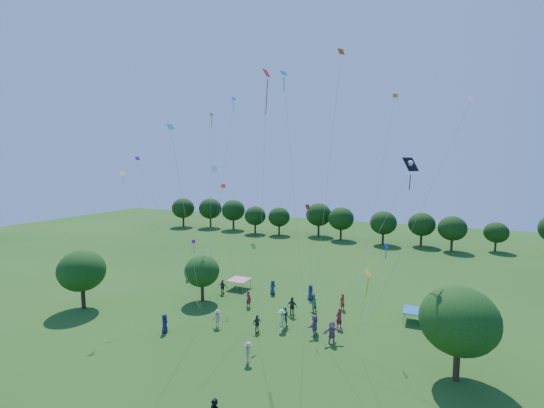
{
  "coord_description": "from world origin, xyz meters",
  "views": [
    {
      "loc": [
        12.18,
        -13.42,
        14.12
      ],
      "look_at": [
        0.0,
        14.0,
        11.0
      ],
      "focal_mm": 24.0,
      "sensor_mm": 36.0,
      "label": 1
    }
  ],
  "objects_px": {
    "tent_red_stripe": "(239,280)",
    "tent_blue": "(416,311)",
    "near_tree_east": "(459,321)",
    "near_tree_north": "(202,271)",
    "near_tree_west": "(82,271)",
    "red_high_kite": "(265,112)",
    "pirate_kite": "(409,168)"
  },
  "relations": [
    {
      "from": "red_high_kite",
      "to": "near_tree_east",
      "type": "bearing_deg",
      "value": -11.14
    },
    {
      "from": "tent_red_stripe",
      "to": "tent_blue",
      "type": "distance_m",
      "value": 19.24
    },
    {
      "from": "tent_red_stripe",
      "to": "near_tree_west",
      "type": "bearing_deg",
      "value": -134.7
    },
    {
      "from": "near_tree_west",
      "to": "tent_red_stripe",
      "type": "bearing_deg",
      "value": 45.3
    },
    {
      "from": "near_tree_east",
      "to": "tent_red_stripe",
      "type": "height_order",
      "value": "near_tree_east"
    },
    {
      "from": "pirate_kite",
      "to": "near_tree_west",
      "type": "bearing_deg",
      "value": -170.84
    },
    {
      "from": "near_tree_west",
      "to": "near_tree_north",
      "type": "distance_m",
      "value": 11.69
    },
    {
      "from": "near_tree_east",
      "to": "tent_blue",
      "type": "xyz_separation_m",
      "value": [
        -2.82,
        8.58,
        -3.06
      ]
    },
    {
      "from": "near_tree_east",
      "to": "tent_blue",
      "type": "relative_size",
      "value": 2.88
    },
    {
      "from": "near_tree_west",
      "to": "pirate_kite",
      "type": "xyz_separation_m",
      "value": [
        29.7,
        4.79,
        10.19
      ]
    },
    {
      "from": "near_tree_west",
      "to": "red_high_kite",
      "type": "xyz_separation_m",
      "value": [
        18.02,
        4.42,
        14.88
      ]
    },
    {
      "from": "near_tree_west",
      "to": "pirate_kite",
      "type": "relative_size",
      "value": 0.44
    },
    {
      "from": "near_tree_east",
      "to": "pirate_kite",
      "type": "distance_m",
      "value": 11.1
    },
    {
      "from": "tent_red_stripe",
      "to": "pirate_kite",
      "type": "relative_size",
      "value": 0.16
    },
    {
      "from": "red_high_kite",
      "to": "near_tree_north",
      "type": "bearing_deg",
      "value": 165.91
    },
    {
      "from": "near_tree_north",
      "to": "red_high_kite",
      "type": "distance_m",
      "value": 17.74
    },
    {
      "from": "near_tree_north",
      "to": "tent_blue",
      "type": "xyz_separation_m",
      "value": [
        20.83,
        3.48,
        -2.16
      ]
    },
    {
      "from": "tent_red_stripe",
      "to": "pirate_kite",
      "type": "distance_m",
      "value": 23.46
    },
    {
      "from": "near_tree_west",
      "to": "near_tree_north",
      "type": "bearing_deg",
      "value": 33.89
    },
    {
      "from": "tent_red_stripe",
      "to": "near_tree_north",
      "type": "bearing_deg",
      "value": -108.43
    },
    {
      "from": "near_tree_north",
      "to": "red_high_kite",
      "type": "relative_size",
      "value": 0.23
    },
    {
      "from": "pirate_kite",
      "to": "tent_red_stripe",
      "type": "bearing_deg",
      "value": 160.06
    },
    {
      "from": "near_tree_north",
      "to": "near_tree_east",
      "type": "bearing_deg",
      "value": -12.19
    },
    {
      "from": "tent_blue",
      "to": "red_high_kite",
      "type": "relative_size",
      "value": 0.1
    },
    {
      "from": "pirate_kite",
      "to": "tent_blue",
      "type": "bearing_deg",
      "value": 81.04
    },
    {
      "from": "near_tree_east",
      "to": "pirate_kite",
      "type": "relative_size",
      "value": 0.47
    },
    {
      "from": "near_tree_north",
      "to": "tent_red_stripe",
      "type": "distance_m",
      "value": 5.65
    },
    {
      "from": "near_tree_east",
      "to": "red_high_kite",
      "type": "bearing_deg",
      "value": 168.86
    },
    {
      "from": "tent_red_stripe",
      "to": "red_high_kite",
      "type": "relative_size",
      "value": 0.1
    },
    {
      "from": "near_tree_west",
      "to": "tent_red_stripe",
      "type": "xyz_separation_m",
      "value": [
        11.34,
        11.45,
        -2.8
      ]
    },
    {
      "from": "near_tree_east",
      "to": "tent_red_stripe",
      "type": "xyz_separation_m",
      "value": [
        -22.0,
        10.05,
        -3.06
      ]
    },
    {
      "from": "near_tree_north",
      "to": "tent_red_stripe",
      "type": "relative_size",
      "value": 2.2
    }
  ]
}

